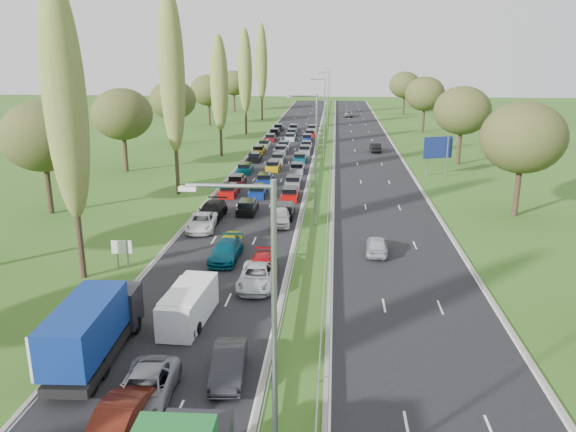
% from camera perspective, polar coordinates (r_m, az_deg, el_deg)
% --- Properties ---
extents(ground, '(260.00, 260.00, 0.00)m').
position_cam_1_polar(ground, '(88.27, 3.66, 6.07)').
color(ground, '#36571B').
rests_on(ground, ground).
extents(near_carriageway, '(10.50, 215.00, 0.04)m').
position_cam_1_polar(near_carriageway, '(91.11, -0.58, 6.42)').
color(near_carriageway, black).
rests_on(near_carriageway, ground).
extents(far_carriageway, '(10.50, 215.00, 0.04)m').
position_cam_1_polar(far_carriageway, '(90.87, 7.98, 6.24)').
color(far_carriageway, black).
rests_on(far_carriageway, ground).
extents(central_reservation, '(2.36, 215.00, 0.32)m').
position_cam_1_polar(central_reservation, '(90.65, 3.70, 6.69)').
color(central_reservation, gray).
rests_on(central_reservation, ground).
extents(lamp_columns, '(0.18, 140.18, 12.00)m').
position_cam_1_polar(lamp_columns, '(85.45, 3.71, 9.81)').
color(lamp_columns, gray).
rests_on(lamp_columns, ground).
extents(poplar_row, '(2.80, 127.80, 22.44)m').
position_cam_1_polar(poplar_row, '(77.19, -8.69, 13.75)').
color(poplar_row, '#2D2116').
rests_on(poplar_row, ground).
extents(woodland_left, '(8.00, 166.00, 11.10)m').
position_cam_1_polar(woodland_left, '(75.42, -17.41, 9.57)').
color(woodland_left, '#2D2116').
rests_on(woodland_left, ground).
extents(woodland_right, '(8.00, 153.00, 11.10)m').
position_cam_1_polar(woodland_right, '(76.11, 18.59, 9.52)').
color(woodland_right, '#2D2116').
rests_on(woodland_right, ground).
extents(traffic_queue_fill, '(9.10, 69.26, 0.80)m').
position_cam_1_polar(traffic_queue_fill, '(86.30, -0.85, 6.17)').
color(traffic_queue_fill, '#A50C0A').
rests_on(traffic_queue_fill, ground).
extents(near_car_2, '(2.82, 5.41, 1.46)m').
position_cam_1_polar(near_car_2, '(51.20, -8.74, -0.61)').
color(near_car_2, white).
rests_on(near_car_2, near_carriageway).
extents(near_car_3, '(2.46, 5.61, 1.60)m').
position_cam_1_polar(near_car_3, '(54.50, -7.77, 0.53)').
color(near_car_3, black).
rests_on(near_car_3, near_carriageway).
extents(near_car_5, '(1.97, 4.76, 1.53)m').
position_cam_1_polar(near_car_5, '(25.42, -17.03, -19.51)').
color(near_car_5, '#4F160D').
rests_on(near_car_5, near_carriageway).
extents(near_car_6, '(2.74, 5.40, 1.46)m').
position_cam_1_polar(near_car_6, '(27.29, -14.32, -16.67)').
color(near_car_6, slate).
rests_on(near_car_6, near_carriageway).
extents(near_car_7, '(2.18, 5.13, 1.47)m').
position_cam_1_polar(near_car_7, '(43.48, -6.32, -3.55)').
color(near_car_7, '#053E52').
rests_on(near_car_7, near_carriageway).
extents(near_car_8, '(1.69, 4.08, 1.38)m').
position_cam_1_polar(near_car_8, '(45.71, -5.93, -2.61)').
color(near_car_8, '#CCC00D').
rests_on(near_car_8, near_carriageway).
extents(near_car_9, '(1.93, 4.57, 1.47)m').
position_cam_1_polar(near_car_9, '(28.46, -6.06, -14.74)').
color(near_car_9, black).
rests_on(near_car_9, near_carriageway).
extents(near_car_10, '(2.40, 5.17, 1.43)m').
position_cam_1_polar(near_car_10, '(38.53, -3.17, -6.14)').
color(near_car_10, '#B9BFC4').
rests_on(near_car_10, near_carriageway).
extents(near_car_11, '(2.01, 4.80, 1.38)m').
position_cam_1_polar(near_car_11, '(40.38, -2.63, -5.10)').
color(near_car_11, '#AB0A11').
rests_on(near_car_11, near_carriageway).
extents(near_car_12, '(2.09, 4.56, 1.52)m').
position_cam_1_polar(near_car_12, '(52.21, -0.76, -0.06)').
color(near_car_12, silver).
rests_on(near_car_12, near_carriageway).
extents(far_car_0, '(1.97, 4.31, 1.43)m').
position_cam_1_polar(far_car_0, '(45.18, 9.04, -2.92)').
color(far_car_0, '#A1A4AA').
rests_on(far_car_0, far_carriageway).
extents(far_car_1, '(1.74, 4.53, 1.47)m').
position_cam_1_polar(far_car_1, '(93.14, 8.86, 6.91)').
color(far_car_1, black).
rests_on(far_car_1, far_carriageway).
extents(far_car_2, '(2.54, 5.38, 1.49)m').
position_cam_1_polar(far_car_2, '(146.46, 6.18, 10.30)').
color(far_car_2, slate).
rests_on(far_car_2, far_carriageway).
extents(blue_lorry, '(2.34, 8.41, 3.55)m').
position_cam_1_polar(blue_lorry, '(30.82, -19.11, -10.72)').
color(blue_lorry, black).
rests_on(blue_lorry, near_carriageway).
extents(white_van_front, '(2.06, 5.24, 2.11)m').
position_cam_1_polar(white_van_front, '(34.40, -9.84, -8.57)').
color(white_van_front, silver).
rests_on(white_van_front, near_carriageway).
extents(white_van_rear, '(2.00, 5.11, 2.05)m').
position_cam_1_polar(white_van_rear, '(33.89, -10.29, -9.04)').
color(white_van_rear, silver).
rests_on(white_van_rear, near_carriageway).
extents(info_sign, '(1.50, 0.22, 2.10)m').
position_cam_1_polar(info_sign, '(43.40, -16.52, -3.32)').
color(info_sign, gray).
rests_on(info_sign, ground).
extents(direction_sign, '(3.83, 1.35, 5.20)m').
position_cam_1_polar(direction_sign, '(75.11, 14.98, 6.56)').
color(direction_sign, gray).
rests_on(direction_sign, ground).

